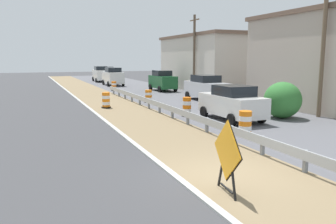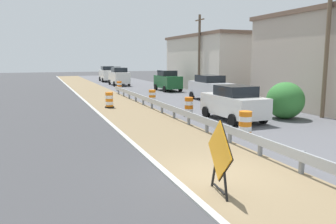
{
  "view_description": "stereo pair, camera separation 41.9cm",
  "coord_description": "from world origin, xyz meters",
  "px_view_note": "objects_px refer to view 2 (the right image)",
  "views": [
    {
      "loc": [
        -5.15,
        -8.18,
        3.43
      ],
      "look_at": [
        0.86,
        6.31,
        0.95
      ],
      "focal_mm": 36.43,
      "sensor_mm": 36.0,
      "label": 1
    },
    {
      "loc": [
        -4.76,
        -8.33,
        3.43
      ],
      "look_at": [
        0.86,
        6.31,
        0.95
      ],
      "focal_mm": 36.43,
      "sensor_mm": 36.0,
      "label": 2
    }
  ],
  "objects_px": {
    "utility_pole_mid": "(199,53)",
    "car_trailing_far_lane": "(119,76)",
    "traffic_barrel_close": "(189,108)",
    "traffic_barrel_mid": "(152,97)",
    "traffic_barrel_farther": "(119,86)",
    "car_lead_near_lane": "(234,103)",
    "car_lead_far_lane": "(107,74)",
    "traffic_barrel_nearest": "(245,125)",
    "car_distant_a": "(115,72)",
    "car_trailing_near_lane": "(168,81)",
    "car_mid_far_lane": "(210,88)",
    "utility_pole_near": "(328,37)",
    "traffic_barrel_far": "(109,101)",
    "warning_sign_diamond": "(220,154)"
  },
  "relations": [
    {
      "from": "traffic_barrel_farther",
      "to": "utility_pole_mid",
      "type": "bearing_deg",
      "value": -37.88
    },
    {
      "from": "traffic_barrel_nearest",
      "to": "car_lead_near_lane",
      "type": "bearing_deg",
      "value": 65.94
    },
    {
      "from": "traffic_barrel_farther",
      "to": "car_trailing_near_lane",
      "type": "xyz_separation_m",
      "value": [
        4.67,
        -2.34,
        0.63
      ]
    },
    {
      "from": "car_lead_near_lane",
      "to": "utility_pole_mid",
      "type": "distance_m",
      "value": 15.62
    },
    {
      "from": "car_trailing_far_lane",
      "to": "car_distant_a",
      "type": "height_order",
      "value": "car_trailing_far_lane"
    },
    {
      "from": "warning_sign_diamond",
      "to": "car_lead_far_lane",
      "type": "bearing_deg",
      "value": -89.52
    },
    {
      "from": "utility_pole_near",
      "to": "traffic_barrel_far",
      "type": "bearing_deg",
      "value": 142.01
    },
    {
      "from": "traffic_barrel_far",
      "to": "car_trailing_near_lane",
      "type": "distance_m",
      "value": 13.09
    },
    {
      "from": "car_trailing_near_lane",
      "to": "car_lead_far_lane",
      "type": "distance_m",
      "value": 17.08
    },
    {
      "from": "traffic_barrel_mid",
      "to": "utility_pole_mid",
      "type": "xyz_separation_m",
      "value": [
        6.7,
        5.44,
        3.52
      ]
    },
    {
      "from": "utility_pole_mid",
      "to": "car_lead_far_lane",
      "type": "bearing_deg",
      "value": 105.14
    },
    {
      "from": "utility_pole_near",
      "to": "car_distant_a",
      "type": "bearing_deg",
      "value": 92.87
    },
    {
      "from": "traffic_barrel_far",
      "to": "utility_pole_mid",
      "type": "bearing_deg",
      "value": 34.46
    },
    {
      "from": "traffic_barrel_close",
      "to": "traffic_barrel_mid",
      "type": "xyz_separation_m",
      "value": [
        0.02,
        6.97,
        -0.08
      ]
    },
    {
      "from": "car_trailing_near_lane",
      "to": "utility_pole_near",
      "type": "bearing_deg",
      "value": 7.0
    },
    {
      "from": "traffic_barrel_mid",
      "to": "car_lead_near_lane",
      "type": "bearing_deg",
      "value": -79.11
    },
    {
      "from": "warning_sign_diamond",
      "to": "car_trailing_far_lane",
      "type": "height_order",
      "value": "car_trailing_far_lane"
    },
    {
      "from": "traffic_barrel_far",
      "to": "car_distant_a",
      "type": "height_order",
      "value": "car_distant_a"
    },
    {
      "from": "traffic_barrel_far",
      "to": "car_distant_a",
      "type": "distance_m",
      "value": 38.08
    },
    {
      "from": "car_lead_near_lane",
      "to": "car_distant_a",
      "type": "bearing_deg",
      "value": -4.84
    },
    {
      "from": "traffic_barrel_farther",
      "to": "car_distant_a",
      "type": "relative_size",
      "value": 0.24
    },
    {
      "from": "traffic_barrel_mid",
      "to": "car_lead_far_lane",
      "type": "height_order",
      "value": "car_lead_far_lane"
    },
    {
      "from": "utility_pole_mid",
      "to": "car_trailing_far_lane",
      "type": "bearing_deg",
      "value": 113.97
    },
    {
      "from": "car_lead_near_lane",
      "to": "car_trailing_near_lane",
      "type": "bearing_deg",
      "value": -9.96
    },
    {
      "from": "traffic_barrel_far",
      "to": "car_lead_near_lane",
      "type": "xyz_separation_m",
      "value": [
        5.47,
        -7.35,
        0.49
      ]
    },
    {
      "from": "car_mid_far_lane",
      "to": "traffic_barrel_farther",
      "type": "bearing_deg",
      "value": -156.44
    },
    {
      "from": "traffic_barrel_nearest",
      "to": "car_trailing_far_lane",
      "type": "bearing_deg",
      "value": 87.77
    },
    {
      "from": "car_lead_near_lane",
      "to": "car_lead_far_lane",
      "type": "relative_size",
      "value": 0.9
    },
    {
      "from": "traffic_barrel_far",
      "to": "traffic_barrel_farther",
      "type": "bearing_deg",
      "value": 74.03
    },
    {
      "from": "traffic_barrel_close",
      "to": "utility_pole_near",
      "type": "bearing_deg",
      "value": -24.09
    },
    {
      "from": "car_mid_far_lane",
      "to": "car_distant_a",
      "type": "distance_m",
      "value": 36.1
    },
    {
      "from": "traffic_barrel_close",
      "to": "car_trailing_near_lane",
      "type": "bearing_deg",
      "value": 73.55
    },
    {
      "from": "utility_pole_near",
      "to": "utility_pole_mid",
      "type": "height_order",
      "value": "utility_pole_near"
    },
    {
      "from": "car_trailing_far_lane",
      "to": "traffic_barrel_nearest",
      "type": "bearing_deg",
      "value": 178.48
    },
    {
      "from": "traffic_barrel_farther",
      "to": "car_distant_a",
      "type": "height_order",
      "value": "car_distant_a"
    },
    {
      "from": "car_trailing_far_lane",
      "to": "car_distant_a",
      "type": "distance_m",
      "value": 18.25
    },
    {
      "from": "car_distant_a",
      "to": "car_trailing_near_lane",
      "type": "bearing_deg",
      "value": -2.07
    },
    {
      "from": "traffic_barrel_close",
      "to": "utility_pole_mid",
      "type": "distance_m",
      "value": 14.53
    },
    {
      "from": "utility_pole_mid",
      "to": "traffic_barrel_farther",
      "type": "bearing_deg",
      "value": 142.12
    },
    {
      "from": "traffic_barrel_farther",
      "to": "car_mid_far_lane",
      "type": "relative_size",
      "value": 0.2
    },
    {
      "from": "traffic_barrel_close",
      "to": "car_lead_near_lane",
      "type": "bearing_deg",
      "value": -49.81
    },
    {
      "from": "traffic_barrel_mid",
      "to": "car_trailing_far_lane",
      "type": "bearing_deg",
      "value": 85.56
    },
    {
      "from": "traffic_barrel_farther",
      "to": "car_trailing_near_lane",
      "type": "relative_size",
      "value": 0.24
    },
    {
      "from": "traffic_barrel_mid",
      "to": "utility_pole_near",
      "type": "bearing_deg",
      "value": -55.14
    },
    {
      "from": "traffic_barrel_mid",
      "to": "car_lead_far_lane",
      "type": "xyz_separation_m",
      "value": [
        1.36,
        25.22,
        0.69
      ]
    },
    {
      "from": "traffic_barrel_far",
      "to": "car_mid_far_lane",
      "type": "height_order",
      "value": "car_mid_far_lane"
    },
    {
      "from": "traffic_barrel_close",
      "to": "traffic_barrel_farther",
      "type": "bearing_deg",
      "value": 90.41
    },
    {
      "from": "traffic_barrel_mid",
      "to": "traffic_barrel_close",
      "type": "bearing_deg",
      "value": -90.2
    },
    {
      "from": "warning_sign_diamond",
      "to": "car_lead_far_lane",
      "type": "distance_m",
      "value": 43.49
    },
    {
      "from": "car_lead_near_lane",
      "to": "car_lead_far_lane",
      "type": "xyz_separation_m",
      "value": [
        -0.39,
        34.28,
        0.15
      ]
    }
  ]
}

